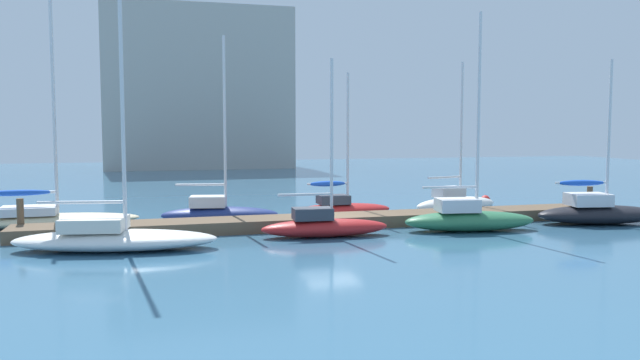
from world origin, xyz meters
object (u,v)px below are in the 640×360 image
object	(u,v)px
sailboat_3	(324,225)
mooring_buoy_red	(485,200)
sailboat_6	(455,202)
sailboat_7	(598,211)
sailboat_4	(341,207)
sailboat_5	(468,218)
harbor_building_distant	(198,90)
sailboat_0	(45,216)
sailboat_2	(219,212)
sailboat_1	(113,236)

from	to	relation	value
sailboat_3	mooring_buoy_red	distance (m)	14.40
sailboat_6	sailboat_7	xyz separation A→B (m)	(4.66, -5.31, 0.01)
sailboat_4	sailboat_3	bearing A→B (deg)	-115.58
sailboat_5	sailboat_7	size ratio (longest dim) A/B	1.23
harbor_building_distant	sailboat_3	bearing A→B (deg)	-88.47
sailboat_0	harbor_building_distant	size ratio (longest dim) A/B	0.57
sailboat_2	sailboat_3	world-z (taller)	sailboat_2
sailboat_0	sailboat_2	distance (m)	7.85
sailboat_6	harbor_building_distant	distance (m)	45.31
sailboat_0	sailboat_2	xyz separation A→B (m)	(7.78, -1.05, 0.06)
sailboat_1	sailboat_2	xyz separation A→B (m)	(4.49, 5.58, 0.01)
sailboat_0	mooring_buoy_red	xyz separation A→B (m)	(23.71, 1.85, -0.20)
sailboat_1	sailboat_3	world-z (taller)	sailboat_1
sailboat_2	mooring_buoy_red	size ratio (longest dim) A/B	15.27
sailboat_0	sailboat_5	distance (m)	19.18
sailboat_3	sailboat_7	size ratio (longest dim) A/B	0.96
sailboat_5	mooring_buoy_red	distance (m)	9.82
sailboat_5	sailboat_7	world-z (taller)	sailboat_5
sailboat_0	harbor_building_distant	xyz separation A→B (m)	(10.30, 42.65, 8.43)
sailboat_0	sailboat_5	bearing A→B (deg)	-20.45
sailboat_0	mooring_buoy_red	world-z (taller)	sailboat_0
sailboat_1	sailboat_3	xyz separation A→B (m)	(8.31, 0.69, -0.03)
sailboat_2	sailboat_5	world-z (taller)	sailboat_5
sailboat_5	sailboat_7	bearing A→B (deg)	9.98
sailboat_0	sailboat_6	bearing A→B (deg)	-3.51
mooring_buoy_red	sailboat_2	bearing A→B (deg)	-169.67
sailboat_6	mooring_buoy_red	size ratio (longest dim) A/B	13.85
sailboat_3	sailboat_5	world-z (taller)	sailboat_5
sailboat_2	sailboat_6	world-z (taller)	sailboat_2
sailboat_6	sailboat_3	bearing A→B (deg)	-160.65
sailboat_2	sailboat_4	distance (m)	6.31
sailboat_3	sailboat_0	bearing A→B (deg)	156.55
mooring_buoy_red	sailboat_4	bearing A→B (deg)	-166.19
sailboat_5	sailboat_1	bearing A→B (deg)	-170.13
sailboat_3	sailboat_6	xyz separation A→B (m)	(8.80, 5.22, 0.07)
sailboat_3	sailboat_5	distance (m)	6.54
sailboat_7	mooring_buoy_red	bearing A→B (deg)	110.25
sailboat_6	sailboat_5	bearing A→B (deg)	-123.63
sailboat_4	mooring_buoy_red	bearing A→B (deg)	12.69
sailboat_3	sailboat_4	size ratio (longest dim) A/B	1.01
sailboat_1	sailboat_0	bearing A→B (deg)	126.66
sailboat_0	mooring_buoy_red	bearing A→B (deg)	2.98
sailboat_1	sailboat_3	bearing A→B (deg)	15.00
sailboat_3	sailboat_7	world-z (taller)	sailboat_7
sailboat_5	sailboat_0	bearing A→B (deg)	169.37
sailboat_3	mooring_buoy_red	world-z (taller)	sailboat_3
sailboat_7	mooring_buoy_red	world-z (taller)	sailboat_7
sailboat_0	sailboat_7	xyz separation A→B (m)	(25.06, -6.04, 0.11)
sailboat_4	mooring_buoy_red	size ratio (longest dim) A/B	12.65
sailboat_0	harbor_building_distant	bearing A→B (deg)	74.94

